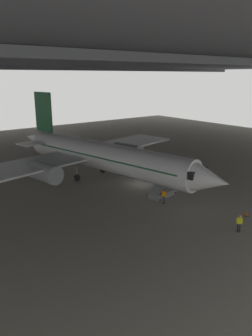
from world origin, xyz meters
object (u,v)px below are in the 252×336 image
(boarding_stairs, at_px, (163,190))
(traffic_cone_orange, at_px, (247,214))
(crew_worker_near_nose, at_px, (239,222))
(crew_worker_by_stairs, at_px, (164,195))
(airplane_main, at_px, (100,155))

(boarding_stairs, xyz_separation_m, traffic_cone_orange, (2.62, -9.38, -0.44))
(crew_worker_near_nose, bearing_deg, boarding_stairs, 84.47)
(boarding_stairs, relative_size, crew_worker_by_stairs, 2.70)
(crew_worker_near_nose, distance_m, crew_worker_by_stairs, 9.12)
(airplane_main, relative_size, traffic_cone_orange, 59.96)
(traffic_cone_orange, bearing_deg, boarding_stairs, 105.60)
(airplane_main, distance_m, crew_worker_near_nose, 20.85)
(airplane_main, height_order, boarding_stairs, airplane_main)
(boarding_stairs, distance_m, crew_worker_by_stairs, 2.48)
(crew_worker_by_stairs, bearing_deg, traffic_cone_orange, -60.47)
(crew_worker_near_nose, xyz_separation_m, crew_worker_by_stairs, (-0.61, 9.10, 0.01))
(traffic_cone_orange, bearing_deg, airplane_main, 104.81)
(boarding_stairs, bearing_deg, crew_worker_near_nose, -95.53)
(crew_worker_near_nose, height_order, crew_worker_by_stairs, crew_worker_by_stairs)
(crew_worker_near_nose, bearing_deg, airplane_main, 93.81)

